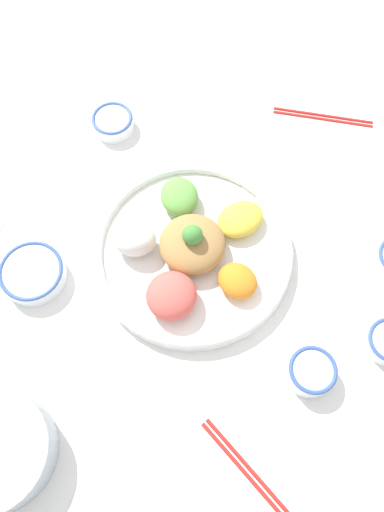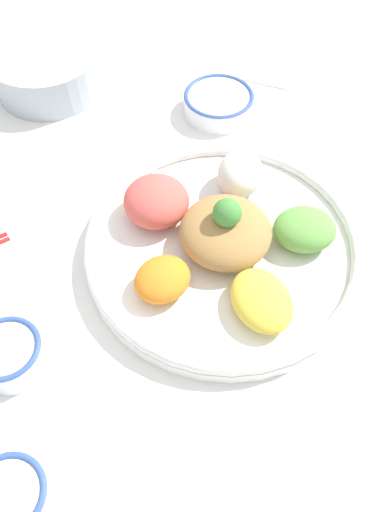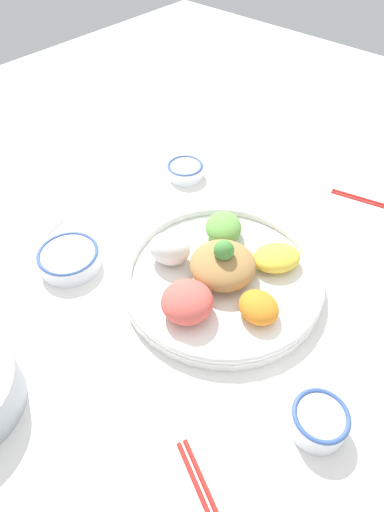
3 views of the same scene
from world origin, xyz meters
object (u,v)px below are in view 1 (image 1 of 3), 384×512
object	(u,v)px
rice_bowl_blue	(33,273)
sauce_bowl_dark	(311,372)
chopsticks_pair_far	(323,116)
chopsticks_pair_near	(256,481)
salad_platter	(191,250)
rice_bowl_plain	(113,122)

from	to	relation	value
rice_bowl_blue	sauce_bowl_dark	world-z (taller)	sauce_bowl_dark
rice_bowl_blue	sauce_bowl_dark	bearing A→B (deg)	4.17
rice_bowl_blue	sauce_bowl_dark	size ratio (longest dim) A/B	1.44
chopsticks_pair_far	chopsticks_pair_near	bearing A→B (deg)	86.41
salad_platter	chopsticks_pair_near	distance (m)	0.41
salad_platter	chopsticks_pair_far	bearing A→B (deg)	73.02
chopsticks_pair_near	chopsticks_pair_far	world-z (taller)	same
sauce_bowl_dark	rice_bowl_blue	bearing A→B (deg)	-175.83
sauce_bowl_dark	chopsticks_pair_far	bearing A→B (deg)	105.64
salad_platter	chopsticks_pair_far	distance (m)	0.44
salad_platter	rice_bowl_blue	xyz separation A→B (m)	(-0.25, -0.16, -0.01)
rice_bowl_blue	chopsticks_pair_near	xyz separation A→B (m)	(0.51, -0.16, -0.02)
rice_bowl_blue	chopsticks_pair_far	xyz separation A→B (m)	(0.38, 0.58, -0.02)
rice_bowl_blue	chopsticks_pair_far	world-z (taller)	rice_bowl_blue
salad_platter	rice_bowl_blue	world-z (taller)	salad_platter
rice_bowl_plain	chopsticks_pair_far	bearing A→B (deg)	27.55
sauce_bowl_dark	chopsticks_pair_near	world-z (taller)	sauce_bowl_dark
sauce_bowl_dark	rice_bowl_plain	world-z (taller)	sauce_bowl_dark
salad_platter	sauce_bowl_dark	world-z (taller)	salad_platter
rice_bowl_blue	rice_bowl_plain	size ratio (longest dim) A/B	1.36
rice_bowl_blue	rice_bowl_plain	xyz separation A→B (m)	(-0.03, 0.37, -0.00)
sauce_bowl_dark	rice_bowl_plain	xyz separation A→B (m)	(-0.55, 0.33, -0.01)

